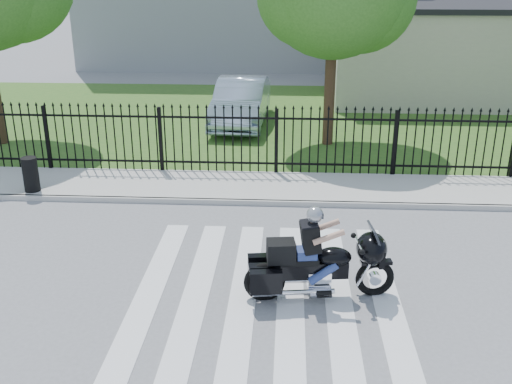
{
  "coord_description": "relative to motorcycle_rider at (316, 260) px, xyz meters",
  "views": [
    {
      "loc": [
        0.32,
        -8.76,
        5.3
      ],
      "look_at": [
        -0.31,
        2.26,
        1.0
      ],
      "focal_mm": 42.0,
      "sensor_mm": 36.0,
      "label": 1
    }
  ],
  "objects": [
    {
      "name": "parked_car",
      "position": [
        -2.14,
        11.13,
        0.1
      ],
      "size": [
        1.84,
        4.72,
        1.53
      ],
      "primitive_type": "imported",
      "rotation": [
        0.0,
        0.0,
        -0.05
      ],
      "color": "#A1B2CB",
      "rests_on": "grass_strip"
    },
    {
      "name": "litter_bin",
      "position": [
        -6.6,
        4.27,
        -0.15
      ],
      "size": [
        0.41,
        0.41,
        0.83
      ],
      "primitive_type": "cylinder",
      "rotation": [
        0.0,
        0.0,
        -0.12
      ],
      "color": "black",
      "rests_on": "sidewalk"
    },
    {
      "name": "motorcycle_rider",
      "position": [
        0.0,
        0.0,
        0.0
      ],
      "size": [
        2.53,
        0.99,
        1.68
      ],
      "rotation": [
        0.0,
        0.0,
        0.12
      ],
      "color": "black",
      "rests_on": "ground"
    },
    {
      "name": "building_low_roof",
      "position": [
        6.19,
        15.97,
        2.91
      ],
      "size": [
        10.2,
        6.2,
        0.2
      ],
      "primitive_type": "cube",
      "color": "black",
      "rests_on": "building_low"
    },
    {
      "name": "grass_strip",
      "position": [
        -0.81,
        11.97,
        -0.68
      ],
      "size": [
        40.0,
        12.0,
        0.02
      ],
      "primitive_type": "cube",
      "color": "#2B571E",
      "rests_on": "ground"
    },
    {
      "name": "building_low",
      "position": [
        6.19,
        15.97,
        1.06
      ],
      "size": [
        10.0,
        6.0,
        3.5
      ],
      "primitive_type": "cube",
      "color": "#B8AE99",
      "rests_on": "ground"
    },
    {
      "name": "curb",
      "position": [
        -0.81,
        3.97,
        -0.63
      ],
      "size": [
        40.0,
        0.12,
        0.12
      ],
      "primitive_type": "cube",
      "color": "#ADAAA3",
      "rests_on": "ground"
    },
    {
      "name": "ground",
      "position": [
        -0.81,
        -0.03,
        -0.69
      ],
      "size": [
        120.0,
        120.0,
        0.0
      ],
      "primitive_type": "plane",
      "color": "slate",
      "rests_on": "ground"
    },
    {
      "name": "iron_fence",
      "position": [
        -0.81,
        5.97,
        0.22
      ],
      "size": [
        26.0,
        0.04,
        1.8
      ],
      "color": "black",
      "rests_on": "ground"
    },
    {
      "name": "crosswalk",
      "position": [
        -0.81,
        -0.03,
        -0.68
      ],
      "size": [
        5.0,
        5.5,
        0.01
      ],
      "primitive_type": null,
      "color": "silver",
      "rests_on": "ground"
    },
    {
      "name": "sidewalk",
      "position": [
        -0.81,
        4.97,
        -0.63
      ],
      "size": [
        40.0,
        2.0,
        0.12
      ],
      "primitive_type": "cube",
      "color": "#ADAAA3",
      "rests_on": "ground"
    }
  ]
}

